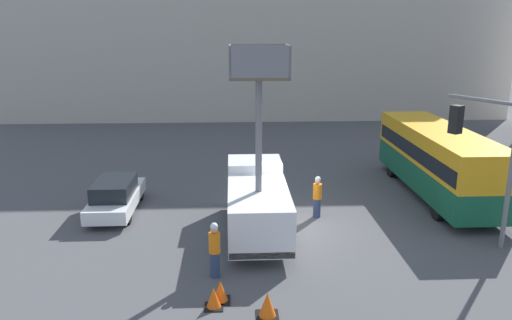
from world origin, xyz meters
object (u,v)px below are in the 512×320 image
object	(u,v)px
city_bus	(438,157)
traffic_cone_near_truck	(214,298)
road_worker_near_truck	(215,250)
traffic_cone_far_side	(267,305)
parked_car_curbside	(116,196)
traffic_light_pole	(493,147)
utility_truck	(257,197)
road_worker_directing	(317,197)
traffic_cone_mid_road	(220,291)

from	to	relation	value
city_bus	traffic_cone_near_truck	bearing A→B (deg)	136.82
city_bus	traffic_cone_near_truck	size ratio (longest dim) A/B	15.93
road_worker_near_truck	traffic_cone_far_side	size ratio (longest dim) A/B	2.58
traffic_cone_far_side	parked_car_curbside	world-z (taller)	parked_car_curbside
city_bus	traffic_light_pole	world-z (taller)	traffic_light_pole
parked_car_curbside	utility_truck	bearing A→B (deg)	-23.27
city_bus	road_worker_directing	xyz separation A→B (m)	(-6.28, -2.65, -0.99)
road_worker_directing	traffic_cone_mid_road	size ratio (longest dim) A/B	2.75
traffic_cone_near_truck	road_worker_directing	bearing A→B (deg)	58.82
traffic_cone_near_truck	parked_car_curbside	bearing A→B (deg)	119.74
traffic_cone_mid_road	parked_car_curbside	distance (m)	9.07
road_worker_directing	traffic_cone_mid_road	world-z (taller)	road_worker_directing
utility_truck	city_bus	distance (m)	9.93
road_worker_directing	traffic_cone_near_truck	world-z (taller)	road_worker_directing
traffic_light_pole	traffic_cone_far_side	distance (m)	9.53
traffic_cone_near_truck	traffic_cone_mid_road	size ratio (longest dim) A/B	0.96
traffic_cone_far_side	parked_car_curbside	xyz separation A→B (m)	(-6.14, 8.59, 0.42)
utility_truck	city_bus	size ratio (longest dim) A/B	0.72
road_worker_near_truck	traffic_cone_near_truck	bearing A→B (deg)	4.36
traffic_cone_mid_road	road_worker_near_truck	bearing A→B (deg)	97.79
traffic_light_pole	utility_truck	bearing A→B (deg)	163.63
traffic_light_pole	traffic_cone_far_side	world-z (taller)	traffic_light_pole
traffic_cone_far_side	road_worker_near_truck	bearing A→B (deg)	122.88
parked_car_curbside	road_worker_directing	bearing A→B (deg)	-6.70
traffic_cone_mid_road	traffic_cone_far_side	xyz separation A→B (m)	(1.36, -0.90, 0.04)
traffic_cone_far_side	traffic_light_pole	bearing A→B (deg)	24.14
utility_truck	parked_car_curbside	distance (m)	6.74
traffic_light_pole	traffic_cone_mid_road	distance (m)	10.44
utility_truck	city_bus	xyz separation A→B (m)	(8.96, 4.26, 0.40)
road_worker_near_truck	parked_car_curbside	size ratio (longest dim) A/B	0.40
utility_truck	road_worker_near_truck	xyz separation A→B (m)	(-1.58, -3.52, -0.55)
traffic_light_pole	traffic_cone_near_truck	xyz separation A→B (m)	(-9.57, -3.04, -3.74)
road_worker_near_truck	traffic_cone_far_side	distance (m)	2.95
city_bus	traffic_cone_mid_road	xyz separation A→B (m)	(-10.33, -9.31, -1.60)
city_bus	traffic_cone_near_truck	world-z (taller)	city_bus
traffic_light_pole	traffic_cone_mid_road	size ratio (longest dim) A/B	8.84
utility_truck	road_worker_near_truck	distance (m)	3.90
city_bus	road_worker_near_truck	size ratio (longest dim) A/B	5.35
traffic_cone_near_truck	traffic_cone_mid_road	xyz separation A→B (m)	(0.19, 0.35, 0.01)
parked_car_curbside	traffic_cone_mid_road	bearing A→B (deg)	-58.12
traffic_light_pole	traffic_cone_mid_road	xyz separation A→B (m)	(-9.38, -2.70, -3.72)
traffic_light_pole	parked_car_curbside	world-z (taller)	traffic_light_pole
traffic_light_pole	road_worker_near_truck	world-z (taller)	traffic_light_pole
traffic_cone_mid_road	traffic_cone_far_side	bearing A→B (deg)	-33.45
city_bus	traffic_cone_mid_road	size ratio (longest dim) A/B	15.25
traffic_light_pole	parked_car_curbside	xyz separation A→B (m)	(-14.16, 5.00, -3.26)
utility_truck	traffic_cone_mid_road	xyz separation A→B (m)	(-1.37, -5.05, -1.20)
utility_truck	traffic_cone_near_truck	world-z (taller)	utility_truck
utility_truck	road_worker_near_truck	size ratio (longest dim) A/B	3.88
city_bus	road_worker_near_truck	xyz separation A→B (m)	(-10.54, -7.78, -0.95)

